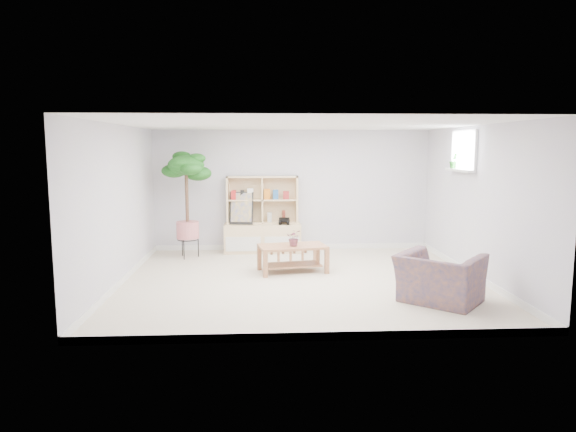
{
  "coord_description": "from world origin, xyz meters",
  "views": [
    {
      "loc": [
        -0.62,
        -7.75,
        2.07
      ],
      "look_at": [
        -0.2,
        0.29,
        0.98
      ],
      "focal_mm": 32.0,
      "sensor_mm": 36.0,
      "label": 1
    }
  ],
  "objects_px": {
    "coffee_table": "(293,259)",
    "armchair": "(440,275)",
    "floor_tree": "(187,205)",
    "storage_unit": "(262,214)"
  },
  "relations": [
    {
      "from": "armchair",
      "to": "floor_tree",
      "type": "bearing_deg",
      "value": 2.02
    },
    {
      "from": "storage_unit",
      "to": "armchair",
      "type": "relative_size",
      "value": 1.48
    },
    {
      "from": "floor_tree",
      "to": "armchair",
      "type": "bearing_deg",
      "value": -38.86
    },
    {
      "from": "storage_unit",
      "to": "floor_tree",
      "type": "height_order",
      "value": "floor_tree"
    },
    {
      "from": "floor_tree",
      "to": "storage_unit",
      "type": "bearing_deg",
      "value": 17.36
    },
    {
      "from": "storage_unit",
      "to": "coffee_table",
      "type": "relative_size",
      "value": 1.37
    },
    {
      "from": "armchair",
      "to": "storage_unit",
      "type": "bearing_deg",
      "value": -14.96
    },
    {
      "from": "coffee_table",
      "to": "armchair",
      "type": "bearing_deg",
      "value": -54.81
    },
    {
      "from": "storage_unit",
      "to": "floor_tree",
      "type": "bearing_deg",
      "value": -162.64
    },
    {
      "from": "floor_tree",
      "to": "coffee_table",
      "type": "bearing_deg",
      "value": -32.79
    }
  ]
}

